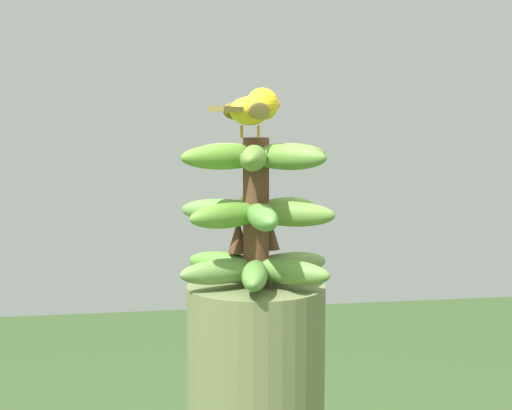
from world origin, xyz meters
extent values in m
cylinder|color=brown|center=(0.00, 0.00, 1.18)|extent=(0.04, 0.04, 0.26)
ellipsoid|color=#689442|center=(-0.05, 0.04, 1.08)|extent=(0.14, 0.13, 0.04)
ellipsoid|color=olive|center=(-0.06, -0.02, 1.08)|extent=(0.16, 0.09, 0.04)
ellipsoid|color=olive|center=(-0.01, -0.06, 1.08)|extent=(0.07, 0.16, 0.04)
ellipsoid|color=#5D9A37|center=(0.05, -0.04, 1.08)|extent=(0.14, 0.13, 0.04)
ellipsoid|color=#6A9046|center=(0.06, 0.02, 1.08)|extent=(0.16, 0.09, 0.04)
ellipsoid|color=#5F9640|center=(0.01, 0.06, 1.08)|extent=(0.07, 0.16, 0.04)
ellipsoid|color=#5F9C43|center=(0.00, 0.06, 1.18)|extent=(0.05, 0.16, 0.04)
ellipsoid|color=olive|center=(-0.05, 0.03, 1.18)|extent=(0.16, 0.11, 0.04)
ellipsoid|color=olive|center=(-0.05, -0.03, 1.18)|extent=(0.15, 0.12, 0.04)
ellipsoid|color=olive|center=(0.00, -0.06, 1.18)|extent=(0.05, 0.16, 0.04)
ellipsoid|color=#669441|center=(0.05, -0.03, 1.18)|extent=(0.16, 0.11, 0.04)
ellipsoid|color=#649733|center=(0.05, 0.03, 1.18)|extent=(0.15, 0.12, 0.04)
ellipsoid|color=olive|center=(-0.04, 0.04, 1.27)|extent=(0.14, 0.14, 0.04)
ellipsoid|color=olive|center=(-0.06, -0.02, 1.27)|extent=(0.16, 0.08, 0.04)
ellipsoid|color=#669247|center=(-0.01, -0.06, 1.27)|extent=(0.08, 0.16, 0.04)
ellipsoid|color=olive|center=(0.04, -0.04, 1.27)|extent=(0.14, 0.14, 0.04)
ellipsoid|color=#629A33|center=(0.06, 0.02, 1.27)|extent=(0.16, 0.08, 0.04)
ellipsoid|color=olive|center=(0.01, 0.06, 1.27)|extent=(0.08, 0.16, 0.04)
cone|color=brown|center=(0.03, -0.02, 1.14)|extent=(0.04, 0.04, 0.06)
cone|color=brown|center=(-0.03, -0.02, 1.14)|extent=(0.04, 0.04, 0.06)
cylinder|color=#C68933|center=(0.00, 0.03, 1.32)|extent=(0.01, 0.00, 0.02)
cylinder|color=#C68933|center=(0.03, 0.01, 1.32)|extent=(0.00, 0.01, 0.02)
ellipsoid|color=yellow|center=(0.01, 0.02, 1.35)|extent=(0.10, 0.11, 0.05)
ellipsoid|color=olive|center=(0.00, 0.04, 1.35)|extent=(0.05, 0.07, 0.03)
ellipsoid|color=olive|center=(0.04, 0.01, 1.35)|extent=(0.05, 0.07, 0.03)
cube|color=olive|center=(0.06, 0.08, 1.35)|extent=(0.06, 0.07, 0.01)
sphere|color=yellow|center=(-0.01, -0.02, 1.36)|extent=(0.06, 0.06, 0.06)
sphere|color=black|center=(0.00, -0.04, 1.37)|extent=(0.01, 0.01, 0.01)
cone|color=orange|center=(-0.04, -0.05, 1.36)|extent=(0.03, 0.03, 0.02)
camera|label=1|loc=(0.21, 1.29, 1.34)|focal=54.13mm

